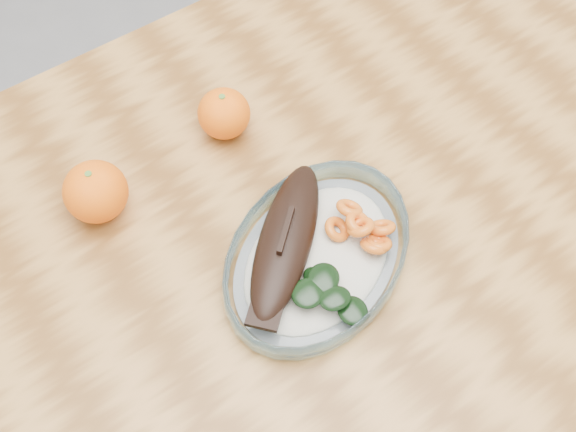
% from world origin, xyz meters
% --- Properties ---
extents(ground, '(3.00, 3.00, 0.00)m').
position_xyz_m(ground, '(0.00, 0.00, 0.00)').
color(ground, slate).
rests_on(ground, ground).
extents(dining_table, '(1.20, 0.80, 0.75)m').
position_xyz_m(dining_table, '(0.00, 0.00, 0.65)').
color(dining_table, brown).
rests_on(dining_table, ground).
extents(plated_meal, '(0.63, 0.63, 0.07)m').
position_xyz_m(plated_meal, '(-0.01, -0.05, 0.77)').
color(plated_meal, white).
rests_on(plated_meal, dining_table).
extents(orange_left, '(0.08, 0.08, 0.08)m').
position_xyz_m(orange_left, '(-0.19, 0.15, 0.79)').
color(orange_left, '#FF4905').
rests_on(orange_left, dining_table).
extents(orange_right, '(0.07, 0.07, 0.07)m').
position_xyz_m(orange_right, '(0.00, 0.17, 0.78)').
color(orange_right, '#FF4905').
rests_on(orange_right, dining_table).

